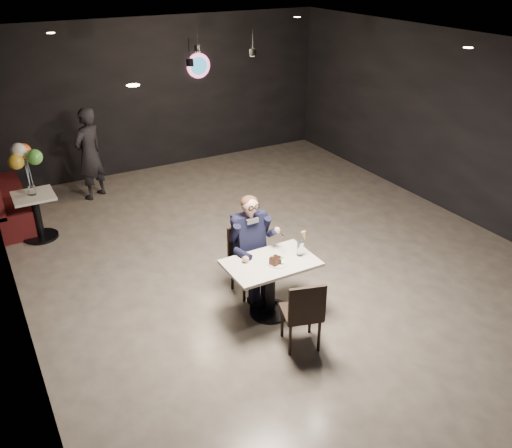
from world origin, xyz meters
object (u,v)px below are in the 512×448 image
chair_far (249,262)px  seated_man (249,244)px  side_table (37,216)px  sundae_glass (300,248)px  chair_near (301,311)px  balloon_vase (32,190)px  passerby (89,154)px  booth_bench (7,190)px  main_table (270,288)px

chair_far → seated_man: size_ratio=0.64×
side_table → sundae_glass: bearing=-54.0°
chair_near → balloon_vase: (-2.18, 4.19, 0.37)m
chair_near → side_table: size_ratio=1.21×
seated_man → side_table: size_ratio=1.89×
chair_far → chair_near: 1.24m
sundae_glass → balloon_vase: bearing=126.0°
chair_far → passerby: bearing=103.8°
seated_man → balloon_vase: (-2.18, 2.95, 0.11)m
booth_bench → balloon_vase: booth_bench is taller
chair_near → side_table: (-2.18, 4.19, -0.08)m
chair_far → sundae_glass: size_ratio=4.90×
seated_man → sundae_glass: size_ratio=7.67×
seated_man → balloon_vase: bearing=126.4°
chair_near → side_table: chair_near is taller
side_table → chair_far: bearing=-53.6°
main_table → booth_bench: booth_bench is taller
main_table → passerby: (-1.02, 4.70, 0.46)m
seated_man → passerby: passerby is taller
seated_man → booth_bench: 4.67m
chair_far → sundae_glass: 0.80m
chair_far → seated_man: seated_man is taller
seated_man → main_table: bearing=-90.0°
sundae_glass → chair_near: bearing=-121.3°
sundae_glass → balloon_vase: (-2.58, 3.54, -0.01)m
chair_far → side_table: size_ratio=1.21×
sundae_glass → passerby: size_ratio=0.11×
chair_near → side_table: 4.72m
chair_far → balloon_vase: bearing=126.4°
side_table → passerby: 1.73m
chair_far → sundae_glass: (0.39, -0.59, 0.38)m
chair_near → seated_man: seated_man is taller
chair_far → balloon_vase: size_ratio=5.77×
seated_man → sundae_glass: seated_man is taller
seated_man → side_table: 3.69m
seated_man → booth_bench: size_ratio=0.70×
passerby → sundae_glass: bearing=72.9°
sundae_glass → side_table: (-2.58, 3.54, -0.46)m
main_table → chair_far: size_ratio=1.20×
sundae_glass → booth_bench: booth_bench is taller
main_table → passerby: bearing=102.2°
main_table → balloon_vase: size_ratio=6.90×
booth_bench → main_table: bearing=-61.1°
chair_near → seated_man: bearing=106.6°
sundae_glass → passerby: 4.94m
sundae_glass → booth_bench: bearing=122.3°
booth_bench → side_table: (0.30, -1.00, -0.13)m
booth_bench → balloon_vase: (0.30, -1.00, 0.32)m
balloon_vase → passerby: passerby is taller
chair_far → seated_man: (0.00, 0.00, 0.26)m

